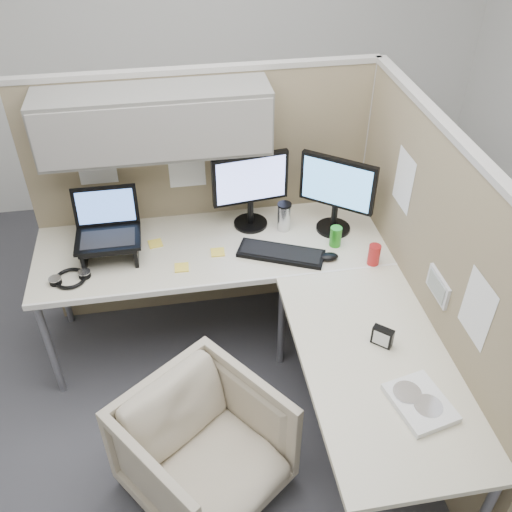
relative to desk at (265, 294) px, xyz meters
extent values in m
plane|color=#3B3A40|center=(-0.12, -0.13, -0.69)|extent=(4.50, 4.50, 0.00)
cube|color=#907F5E|center=(-0.22, 0.77, 0.11)|extent=(2.00, 0.05, 1.60)
cube|color=#A8A399|center=(-0.22, 0.77, 0.93)|extent=(2.00, 0.06, 0.03)
cube|color=slate|center=(-0.47, 0.62, 0.73)|extent=(1.20, 0.34, 0.34)
cube|color=gray|center=(-0.47, 0.45, 0.73)|extent=(1.18, 0.01, 0.30)
plane|color=white|center=(-0.82, 0.75, 0.46)|extent=(0.26, 0.00, 0.26)
plane|color=white|center=(-0.32, 0.75, 0.39)|extent=(0.26, 0.00, 0.26)
cube|color=#907F5E|center=(0.78, -0.23, 0.11)|extent=(0.05, 2.00, 1.60)
cube|color=#A8A399|center=(0.78, -0.23, 0.93)|extent=(0.06, 2.00, 0.03)
cube|color=#A8A399|center=(0.78, 0.77, 0.11)|extent=(0.06, 0.06, 1.60)
cube|color=silver|center=(0.75, -0.38, 0.27)|extent=(0.02, 0.20, 0.12)
cube|color=gray|center=(0.73, -0.38, 0.27)|extent=(0.00, 0.16, 0.09)
plane|color=white|center=(0.75, 0.17, 0.51)|extent=(0.00, 0.26, 0.26)
plane|color=white|center=(0.75, -0.68, 0.41)|extent=(0.00, 0.26, 0.26)
cube|color=beige|center=(-0.22, 0.41, 0.03)|extent=(2.00, 0.68, 0.03)
cube|color=beige|center=(0.41, -0.58, 0.03)|extent=(0.68, 1.30, 0.03)
cube|color=white|center=(-0.22, 0.07, 0.03)|extent=(2.00, 0.02, 0.03)
cylinder|color=gray|center=(-1.17, 0.12, -0.34)|extent=(0.04, 0.04, 0.70)
cylinder|color=gray|center=(-1.17, 0.70, -0.34)|extent=(0.04, 0.04, 0.70)
cylinder|color=gray|center=(0.13, 0.12, -0.34)|extent=(0.04, 0.04, 0.70)
imported|color=#C4B09C|center=(-0.40, -0.62, -0.35)|extent=(0.89, 0.88, 0.68)
cylinder|color=black|center=(0.02, 0.58, 0.05)|extent=(0.20, 0.20, 0.02)
cylinder|color=black|center=(0.02, 0.58, 0.13)|extent=(0.04, 0.04, 0.15)
cube|color=black|center=(0.02, 0.58, 0.36)|extent=(0.44, 0.09, 0.30)
cube|color=#8799EA|center=(0.02, 0.56, 0.36)|extent=(0.40, 0.05, 0.26)
cylinder|color=black|center=(0.49, 0.45, 0.05)|extent=(0.20, 0.20, 0.02)
cylinder|color=black|center=(0.49, 0.45, 0.13)|extent=(0.04, 0.04, 0.15)
cube|color=black|center=(0.49, 0.45, 0.36)|extent=(0.37, 0.30, 0.30)
cube|color=#55A1E6|center=(0.48, 0.43, 0.36)|extent=(0.32, 0.25, 0.26)
cube|color=black|center=(-0.79, 0.39, 0.16)|extent=(0.31, 0.25, 0.02)
cube|color=black|center=(-0.93, 0.39, 0.10)|extent=(0.02, 0.23, 0.12)
cube|color=black|center=(-0.65, 0.39, 0.10)|extent=(0.02, 0.23, 0.12)
cube|color=black|center=(-0.79, 0.39, 0.18)|extent=(0.35, 0.25, 0.02)
cube|color=black|center=(-0.79, 0.54, 0.29)|extent=(0.35, 0.06, 0.22)
cube|color=#598CF2|center=(-0.79, 0.53, 0.29)|extent=(0.31, 0.04, 0.18)
cube|color=black|center=(0.14, 0.26, 0.05)|extent=(0.50, 0.34, 0.02)
ellipsoid|color=black|center=(0.39, 0.18, 0.06)|extent=(0.10, 0.07, 0.04)
cylinder|color=silver|center=(0.21, 0.50, 0.13)|extent=(0.08, 0.08, 0.16)
cylinder|color=black|center=(0.21, 0.50, 0.21)|extent=(0.08, 0.08, 0.01)
cylinder|color=#B21E1E|center=(0.62, 0.10, 0.10)|extent=(0.07, 0.07, 0.12)
cylinder|color=#268C1E|center=(0.46, 0.30, 0.10)|extent=(0.07, 0.07, 0.12)
cube|color=yellow|center=(-0.21, 0.34, 0.05)|extent=(0.08, 0.08, 0.01)
cube|color=yellow|center=(-0.55, 0.48, 0.05)|extent=(0.09, 0.09, 0.01)
cube|color=yellow|center=(-0.41, 0.24, 0.05)|extent=(0.08, 0.08, 0.01)
torus|color=black|center=(-1.00, 0.23, 0.05)|extent=(0.20, 0.20, 0.02)
cylinder|color=black|center=(-1.07, 0.22, 0.06)|extent=(0.06, 0.06, 0.03)
cylinder|color=black|center=(-0.93, 0.25, 0.06)|extent=(0.06, 0.06, 0.03)
cube|color=white|center=(0.51, -0.83, 0.06)|extent=(0.27, 0.31, 0.03)
cylinder|color=silver|center=(0.53, -0.86, 0.07)|extent=(0.12, 0.12, 0.00)
cylinder|color=silver|center=(0.47, -0.78, 0.08)|extent=(0.12, 0.12, 0.00)
cube|color=black|center=(0.47, -0.47, 0.09)|extent=(0.10, 0.09, 0.10)
cube|color=white|center=(0.45, -0.49, 0.09)|extent=(0.06, 0.05, 0.08)
camera|label=1|loc=(-0.42, -2.17, 2.01)|focal=40.00mm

